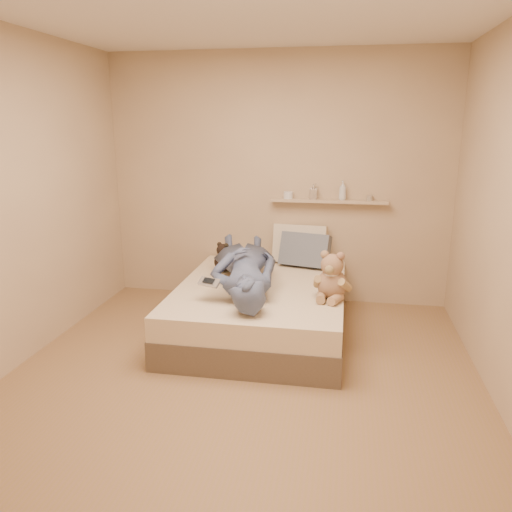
% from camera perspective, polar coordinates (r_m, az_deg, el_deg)
% --- Properties ---
extents(room, '(3.80, 3.80, 3.80)m').
position_cam_1_polar(room, '(3.45, -1.91, 5.26)').
color(room, '#886346').
rests_on(room, ground).
extents(bed, '(1.50, 1.90, 0.45)m').
position_cam_1_polar(bed, '(4.63, 0.62, -6.02)').
color(bed, brown).
rests_on(bed, floor).
extents(game_console, '(0.21, 0.14, 0.07)m').
position_cam_1_polar(game_console, '(4.11, -5.38, -2.99)').
color(game_console, '#B9BAC0').
rests_on(game_console, bed).
extents(teddy_bear, '(0.34, 0.34, 0.42)m').
position_cam_1_polar(teddy_bear, '(4.19, 8.65, -2.67)').
color(teddy_bear, '#A07458').
rests_on(teddy_bear, bed).
extents(dark_plush, '(0.19, 0.19, 0.29)m').
position_cam_1_polar(dark_plush, '(4.95, -3.73, -0.33)').
color(dark_plush, black).
rests_on(dark_plush, bed).
extents(pillow_cream, '(0.57, 0.29, 0.42)m').
position_cam_1_polar(pillow_cream, '(5.26, 5.04, 1.37)').
color(pillow_cream, '#C2B59A').
rests_on(pillow_cream, bed).
extents(pillow_grey, '(0.54, 0.36, 0.37)m').
position_cam_1_polar(pillow_grey, '(5.12, 5.61, 0.65)').
color(pillow_grey, slate).
rests_on(pillow_grey, bed).
extents(person, '(0.95, 1.71, 0.39)m').
position_cam_1_polar(person, '(4.45, -1.37, -1.16)').
color(person, '#4C5578').
rests_on(person, bed).
extents(wall_shelf, '(1.20, 0.12, 0.03)m').
position_cam_1_polar(wall_shelf, '(5.23, 8.31, 6.23)').
color(wall_shelf, tan).
rests_on(wall_shelf, wall_back).
extents(shelf_bottles, '(0.91, 0.10, 0.20)m').
position_cam_1_polar(shelf_bottles, '(5.22, 7.66, 7.23)').
color(shelf_bottles, silver).
rests_on(shelf_bottles, wall_shelf).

